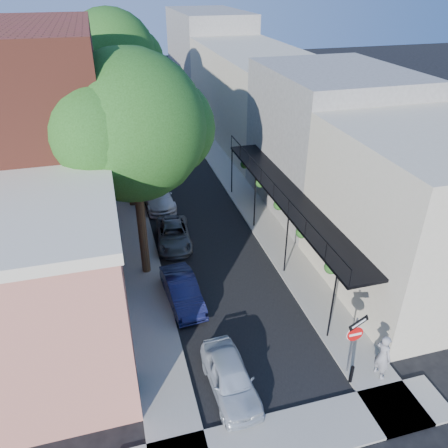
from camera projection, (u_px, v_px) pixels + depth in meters
ground at (283, 412)px, 16.01m from camera, size 160.00×160.00×0.00m
road_surface at (162, 144)px, 41.03m from camera, size 6.00×64.00×0.01m
sidewalk_left at (119, 147)px, 40.08m from camera, size 2.00×64.00×0.12m
sidewalk_right at (204, 139)px, 41.93m from camera, size 2.00×64.00×0.12m
sidewalk_cross at (294, 435)px, 15.14m from camera, size 12.00×2.00×0.12m
buildings_left at (46, 101)px, 35.39m from camera, size 10.10×59.10×12.00m
buildings_right at (256, 91)px, 40.47m from camera, size 9.80×55.00×10.00m
sign_post at (355, 336)px, 16.53m from camera, size 0.89×0.17×2.99m
bollard at (351, 374)px, 16.86m from camera, size 0.14×0.14×0.80m
oak_near at (140, 127)px, 19.85m from camera, size 7.48×6.80×11.42m
oak_mid at (127, 102)px, 26.89m from camera, size 6.60×6.00×10.20m
oak_far at (117, 57)px, 33.85m from camera, size 7.70×7.00×11.90m
parked_car_a at (230, 377)px, 16.55m from camera, size 1.74×3.96×1.33m
parked_car_b at (182, 291)px, 21.04m from camera, size 1.71×4.10×1.32m
parked_car_c at (174, 235)px, 25.68m from camera, size 2.31×4.37×1.17m
parked_car_d at (157, 196)px, 29.98m from camera, size 2.17×4.77×1.35m
parked_car_e at (143, 173)px, 33.57m from camera, size 1.57×3.58×1.20m
parked_car_f at (142, 149)px, 37.90m from camera, size 1.84×4.28×1.37m
parked_car_g at (133, 133)px, 41.79m from camera, size 2.53×4.82×1.29m
pedestrian at (383, 356)px, 16.84m from camera, size 0.58×0.80×2.02m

